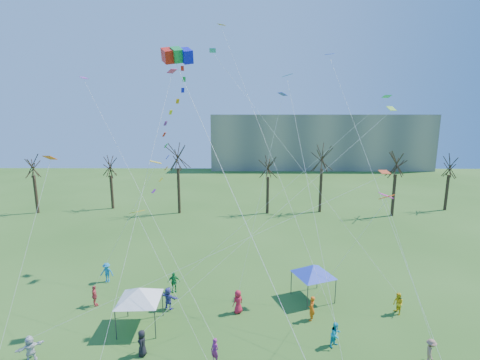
{
  "coord_description": "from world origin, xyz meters",
  "views": [
    {
      "loc": [
        0.65,
        -13.67,
        14.57
      ],
      "look_at": [
        0.46,
        5.0,
        11.0
      ],
      "focal_mm": 25.0,
      "sensor_mm": 36.0,
      "label": 1
    }
  ],
  "objects_px": {
    "distant_building": "(318,141)",
    "canopy_tent_blue": "(313,270)",
    "canopy_tent_white": "(139,294)",
    "big_box_kite": "(174,132)"
  },
  "relations": [
    {
      "from": "distant_building",
      "to": "canopy_tent_blue",
      "type": "xyz_separation_m",
      "value": [
        -15.72,
        -70.72,
        -5.03
      ]
    },
    {
      "from": "canopy_tent_white",
      "to": "canopy_tent_blue",
      "type": "xyz_separation_m",
      "value": [
        12.81,
        3.88,
        -0.05
      ]
    },
    {
      "from": "big_box_kite",
      "to": "canopy_tent_white",
      "type": "relative_size",
      "value": 5.16
    },
    {
      "from": "canopy_tent_blue",
      "to": "big_box_kite",
      "type": "bearing_deg",
      "value": -159.91
    },
    {
      "from": "big_box_kite",
      "to": "canopy_tent_blue",
      "type": "xyz_separation_m",
      "value": [
        10.01,
        3.66,
        -11.1
      ]
    },
    {
      "from": "canopy_tent_white",
      "to": "distant_building",
      "type": "bearing_deg",
      "value": 69.07
    },
    {
      "from": "big_box_kite",
      "to": "canopy_tent_white",
      "type": "distance_m",
      "value": 11.4
    },
    {
      "from": "distant_building",
      "to": "big_box_kite",
      "type": "distance_m",
      "value": 78.94
    },
    {
      "from": "distant_building",
      "to": "canopy_tent_white",
      "type": "distance_m",
      "value": 80.03
    },
    {
      "from": "big_box_kite",
      "to": "canopy_tent_blue",
      "type": "height_order",
      "value": "big_box_kite"
    }
  ]
}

